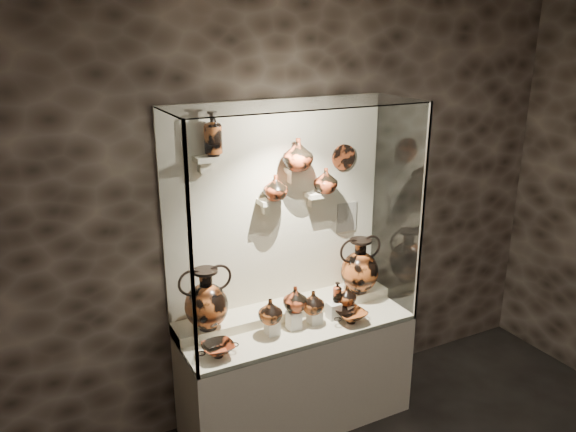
% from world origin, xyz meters
% --- Properties ---
extents(wall_back, '(5.00, 0.02, 3.20)m').
position_xyz_m(wall_back, '(0.00, 2.50, 1.60)').
color(wall_back, black).
rests_on(wall_back, ground).
extents(plinth, '(1.70, 0.60, 0.80)m').
position_xyz_m(plinth, '(0.00, 2.18, 0.40)').
color(plinth, beige).
rests_on(plinth, floor).
extents(front_tier, '(1.68, 0.58, 0.03)m').
position_xyz_m(front_tier, '(0.00, 2.18, 0.82)').
color(front_tier, beige).
rests_on(front_tier, plinth).
extents(rear_tier, '(1.70, 0.25, 0.10)m').
position_xyz_m(rear_tier, '(0.00, 2.35, 0.85)').
color(rear_tier, beige).
rests_on(rear_tier, plinth).
extents(back_panel, '(1.70, 0.03, 1.60)m').
position_xyz_m(back_panel, '(0.00, 2.50, 1.60)').
color(back_panel, beige).
rests_on(back_panel, plinth).
extents(glass_front, '(1.70, 0.01, 1.60)m').
position_xyz_m(glass_front, '(0.00, 1.88, 1.60)').
color(glass_front, white).
rests_on(glass_front, plinth).
extents(glass_left, '(0.01, 0.60, 1.60)m').
position_xyz_m(glass_left, '(-0.85, 2.18, 1.60)').
color(glass_left, white).
rests_on(glass_left, plinth).
extents(glass_right, '(0.01, 0.60, 1.60)m').
position_xyz_m(glass_right, '(0.85, 2.18, 1.60)').
color(glass_right, white).
rests_on(glass_right, plinth).
extents(glass_top, '(1.70, 0.60, 0.01)m').
position_xyz_m(glass_top, '(0.00, 2.18, 2.40)').
color(glass_top, white).
rests_on(glass_top, back_panel).
extents(frame_post_left, '(0.02, 0.02, 1.60)m').
position_xyz_m(frame_post_left, '(-0.84, 1.89, 1.60)').
color(frame_post_left, gray).
rests_on(frame_post_left, plinth).
extents(frame_post_right, '(0.02, 0.02, 1.60)m').
position_xyz_m(frame_post_right, '(0.84, 1.89, 1.60)').
color(frame_post_right, gray).
rests_on(frame_post_right, plinth).
extents(pedestal_a, '(0.09, 0.09, 0.10)m').
position_xyz_m(pedestal_a, '(-0.22, 2.13, 0.88)').
color(pedestal_a, silver).
rests_on(pedestal_a, front_tier).
extents(pedestal_b, '(0.09, 0.09, 0.13)m').
position_xyz_m(pedestal_b, '(-0.05, 2.13, 0.90)').
color(pedestal_b, silver).
rests_on(pedestal_b, front_tier).
extents(pedestal_c, '(0.09, 0.09, 0.09)m').
position_xyz_m(pedestal_c, '(0.12, 2.13, 0.88)').
color(pedestal_c, silver).
rests_on(pedestal_c, front_tier).
extents(pedestal_d, '(0.09, 0.09, 0.12)m').
position_xyz_m(pedestal_d, '(0.28, 2.13, 0.89)').
color(pedestal_d, silver).
rests_on(pedestal_d, front_tier).
extents(pedestal_e, '(0.09, 0.09, 0.08)m').
position_xyz_m(pedestal_e, '(0.42, 2.13, 0.87)').
color(pedestal_e, silver).
rests_on(pedestal_e, front_tier).
extents(bracket_ul, '(0.14, 0.12, 0.04)m').
position_xyz_m(bracket_ul, '(-0.55, 2.42, 2.05)').
color(bracket_ul, beige).
rests_on(bracket_ul, back_panel).
extents(bracket_ca, '(0.14, 0.12, 0.04)m').
position_xyz_m(bracket_ca, '(-0.10, 2.42, 1.70)').
color(bracket_ca, beige).
rests_on(bracket_ca, back_panel).
extents(bracket_cb, '(0.10, 0.12, 0.04)m').
position_xyz_m(bracket_cb, '(0.10, 2.42, 1.90)').
color(bracket_cb, beige).
rests_on(bracket_cb, back_panel).
extents(bracket_cc, '(0.14, 0.12, 0.04)m').
position_xyz_m(bracket_cc, '(0.28, 2.42, 1.70)').
color(bracket_cc, beige).
rests_on(bracket_cc, back_panel).
extents(amphora_left, '(0.45, 0.45, 0.44)m').
position_xyz_m(amphora_left, '(-0.63, 2.29, 1.12)').
color(amphora_left, '#AD5121').
rests_on(amphora_left, rear_tier).
extents(amphora_right, '(0.43, 0.43, 0.44)m').
position_xyz_m(amphora_right, '(0.61, 2.29, 1.12)').
color(amphora_right, '#AD5121').
rests_on(amphora_right, rear_tier).
extents(jug_a, '(0.19, 0.19, 0.18)m').
position_xyz_m(jug_a, '(-0.24, 2.12, 1.02)').
color(jug_a, '#AD5121').
rests_on(jug_a, pedestal_a).
extents(jug_b, '(0.23, 0.23, 0.18)m').
position_xyz_m(jug_b, '(-0.03, 2.15, 1.05)').
color(jug_b, '#AE401E').
rests_on(jug_b, pedestal_b).
extents(jug_c, '(0.22, 0.22, 0.17)m').
position_xyz_m(jug_c, '(0.10, 2.12, 1.01)').
color(jug_c, '#AD5121').
rests_on(jug_c, pedestal_c).
extents(jug_e, '(0.16, 0.16, 0.15)m').
position_xyz_m(jug_e, '(0.40, 2.14, 0.98)').
color(jug_e, '#AD5121').
rests_on(jug_e, pedestal_e).
extents(lekythos_small, '(0.10, 0.10, 0.17)m').
position_xyz_m(lekythos_small, '(0.31, 2.14, 1.04)').
color(lekythos_small, '#AE401E').
rests_on(lekythos_small, pedestal_d).
extents(kylix_left, '(0.32, 0.29, 0.11)m').
position_xyz_m(kylix_left, '(-0.66, 2.03, 0.88)').
color(kylix_left, '#AE401E').
rests_on(kylix_left, front_tier).
extents(kylix_right, '(0.34, 0.31, 0.11)m').
position_xyz_m(kylix_right, '(0.36, 2.01, 0.88)').
color(kylix_right, '#AD5121').
rests_on(kylix_right, front_tier).
extents(lekythos_tall, '(0.17, 0.17, 0.32)m').
position_xyz_m(lekythos_tall, '(-0.50, 2.41, 2.23)').
color(lekythos_tall, '#AD5121').
rests_on(lekythos_tall, bracket_ul).
extents(ovoid_vase_a, '(0.20, 0.20, 0.18)m').
position_xyz_m(ovoid_vase_a, '(-0.06, 2.38, 1.81)').
color(ovoid_vase_a, '#AE401E').
rests_on(ovoid_vase_a, bracket_ca).
extents(ovoid_vase_b, '(0.26, 0.26, 0.22)m').
position_xyz_m(ovoid_vase_b, '(0.10, 2.36, 2.03)').
color(ovoid_vase_b, '#AE401E').
rests_on(ovoid_vase_b, bracket_cb).
extents(ovoid_vase_c, '(0.22, 0.22, 0.18)m').
position_xyz_m(ovoid_vase_c, '(0.34, 2.38, 1.81)').
color(ovoid_vase_c, '#AE401E').
rests_on(ovoid_vase_c, bracket_cc).
extents(wall_plate, '(0.19, 0.02, 0.19)m').
position_xyz_m(wall_plate, '(0.55, 2.47, 1.94)').
color(wall_plate, '#AB4621').
rests_on(wall_plate, back_panel).
extents(info_placard, '(0.18, 0.01, 0.23)m').
position_xyz_m(info_placard, '(0.59, 2.47, 1.46)').
color(info_placard, beige).
rests_on(info_placard, back_panel).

